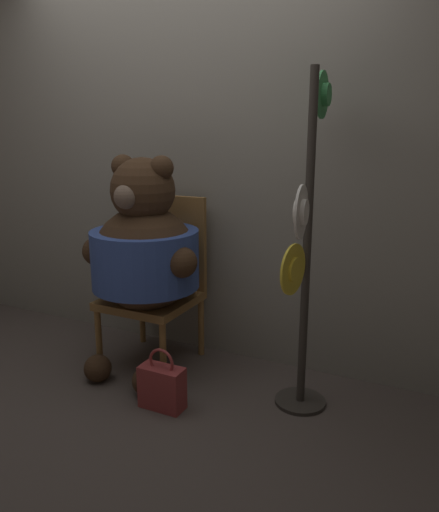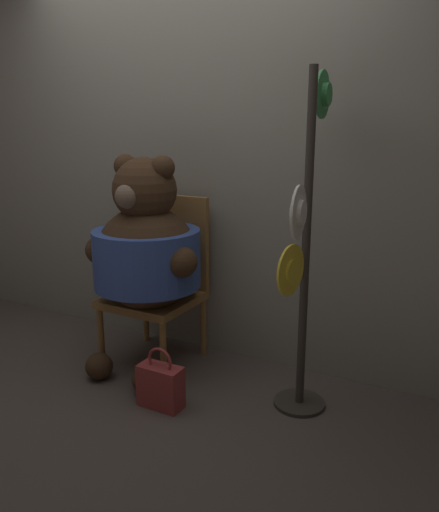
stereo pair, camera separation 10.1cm
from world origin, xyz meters
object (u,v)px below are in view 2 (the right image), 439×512
teddy_bear (146,251)px  hat_display_rack (304,248)px  chair (161,278)px  handbag_on_ground (161,385)px

teddy_bear → hat_display_rack: hat_display_rack is taller
chair → handbag_on_ground: size_ratio=3.06×
teddy_bear → hat_display_rack: (0.99, -0.01, 0.13)m
hat_display_rack → teddy_bear: bearing=179.6°
teddy_bear → handbag_on_ground: teddy_bear is taller
chair → hat_display_rack: (1.02, -0.20, 0.35)m
hat_display_rack → handbag_on_ground: bearing=-152.0°
teddy_bear → handbag_on_ground: size_ratio=3.85×
chair → handbag_on_ground: (0.36, -0.55, -0.41)m
chair → teddy_bear: teddy_bear is taller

